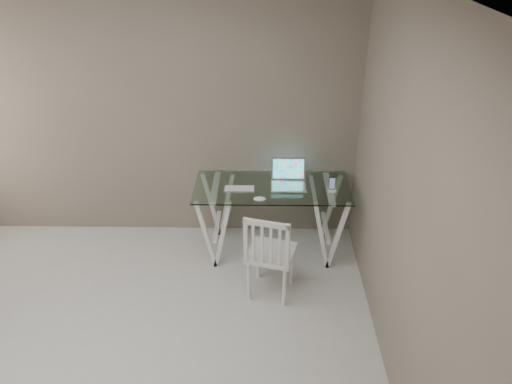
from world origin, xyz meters
TOP-DOWN VIEW (x-y plane):
  - room at (-0.06, 0.02)m, footprint 4.50×4.52m
  - desk at (1.14, 1.85)m, footprint 1.50×0.70m
  - chair at (1.11, 1.14)m, footprint 0.49×0.49m
  - laptop at (1.30, 1.91)m, footprint 0.33×0.30m
  - keyboard at (0.83, 1.79)m, footprint 0.30×0.13m
  - mouse at (1.02, 1.57)m, footprint 0.11×0.07m
  - phone_dock at (1.71, 1.77)m, footprint 0.07×0.07m

SIDE VIEW (x-z plane):
  - desk at x=1.14m, z-range 0.01..0.76m
  - chair at x=1.11m, z-range 0.04..0.92m
  - keyboard at x=0.83m, z-range 0.75..0.75m
  - mouse at x=1.02m, z-range 0.75..0.78m
  - phone_dock at x=1.71m, z-range 0.72..0.85m
  - laptop at x=1.30m, z-range 0.69..0.92m
  - room at x=-0.06m, z-range 0.36..3.07m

